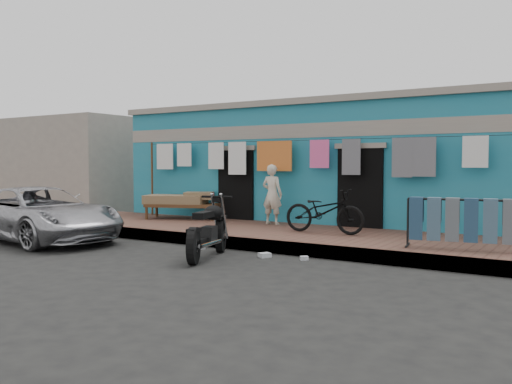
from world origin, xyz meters
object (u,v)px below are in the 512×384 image
object	(u,v)px
car	(39,213)
charpoy	(183,206)
seated_person	(272,194)
bicycle	(324,206)
jeans_rack	(462,223)
motorcycle	(208,228)

from	to	relation	value
car	charpoy	world-z (taller)	car
car	seated_person	xyz separation A→B (m)	(3.85, 3.76, 0.36)
car	bicycle	size ratio (longest dim) A/B	2.49
seated_person	charpoy	bearing A→B (deg)	1.95
charpoy	jeans_rack	bearing A→B (deg)	-11.01
seated_person	charpoy	distance (m)	2.75
bicycle	charpoy	distance (m)	4.59
seated_person	bicycle	xyz separation A→B (m)	(1.80, -0.86, -0.15)
bicycle	charpoy	bearing A→B (deg)	79.72
motorcycle	bicycle	bearing A→B (deg)	51.09
bicycle	jeans_rack	size ratio (longest dim) A/B	0.92
car	charpoy	size ratio (longest dim) A/B	1.97
seated_person	motorcycle	bearing A→B (deg)	100.89
bicycle	jeans_rack	distance (m)	3.03
bicycle	jeans_rack	world-z (taller)	bicycle
motorcycle	charpoy	xyz separation A→B (m)	(-3.42, 3.39, 0.03)
charpoy	car	bearing A→B (deg)	-107.23
seated_person	bicycle	distance (m)	2.00
jeans_rack	charpoy	bearing A→B (deg)	168.99
car	motorcycle	xyz separation A→B (m)	(4.55, 0.26, -0.07)
seated_person	jeans_rack	world-z (taller)	seated_person
seated_person	jeans_rack	bearing A→B (deg)	161.36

